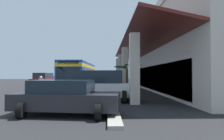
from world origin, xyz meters
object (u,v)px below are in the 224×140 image
at_px(parked_sedan_silver, 50,81).
at_px(potted_palm, 127,92).
at_px(pedestrian, 41,85).
at_px(transit_bus, 79,74).
at_px(parked_suv_red, 43,80).
at_px(parked_sedan_charcoal, 66,97).
at_px(parked_suv_white, 98,85).

relative_size(parked_sedan_silver, potted_palm, 1.89).
xyz_separation_m(parked_sedan_silver, pedestrian, (16.83, 4.23, 0.14)).
bearing_deg(pedestrian, transit_bus, 166.75).
relative_size(parked_suv_red, parked_sedan_silver, 1.08).
relative_size(transit_bus, pedestrian, 7.05).
bearing_deg(parked_sedan_silver, parked_sedan_charcoal, 17.80).
bearing_deg(transit_bus, parked_sedan_silver, -145.17).
bearing_deg(parked_sedan_charcoal, transit_bus, -173.97).
height_order(transit_bus, parked_suv_white, transit_bus).
distance_m(transit_bus, parked_suv_red, 6.96).
relative_size(parked_suv_white, potted_palm, 2.05).
height_order(parked_sedan_silver, potted_palm, potted_palm).
height_order(parked_suv_red, pedestrian, parked_suv_red).
relative_size(parked_sedan_charcoal, potted_palm, 1.92).
distance_m(parked_sedan_silver, potted_palm, 22.58).
distance_m(transit_bus, parked_suv_white, 11.33).
height_order(parked_suv_red, parked_sedan_charcoal, parked_suv_red).
height_order(parked_sedan_charcoal, pedestrian, pedestrian).
bearing_deg(parked_suv_red, parked_sedan_charcoal, 20.53).
relative_size(transit_bus, potted_palm, 4.71).
distance_m(parked_sedan_charcoal, potted_palm, 5.23).
distance_m(parked_suv_red, parked_sedan_charcoal, 20.64).
height_order(parked_sedan_charcoal, parked_suv_white, parked_suv_white).
bearing_deg(transit_bus, parked_suv_white, 14.28).
xyz_separation_m(parked_sedan_charcoal, potted_palm, (-4.27, 3.02, -0.17)).
bearing_deg(potted_palm, parked_suv_red, -145.74).
xyz_separation_m(parked_suv_red, parked_sedan_charcoal, (19.33, 7.24, -0.27)).
relative_size(transit_bus, parked_suv_white, 2.29).
height_order(parked_suv_white, parked_sedan_silver, parked_suv_white).
xyz_separation_m(parked_sedan_charcoal, parked_suv_white, (-4.36, 1.17, 0.27)).
xyz_separation_m(parked_sedan_charcoal, parked_sedan_silver, (-24.12, -7.74, 0.00)).
distance_m(parked_sedan_silver, pedestrian, 17.36).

